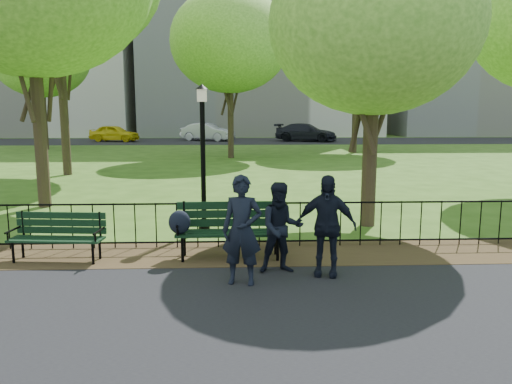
{
  "coord_description": "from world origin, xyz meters",
  "views": [
    {
      "loc": [
        -0.66,
        -7.47,
        2.68
      ],
      "look_at": [
        -0.28,
        1.5,
        1.18
      ],
      "focal_mm": 35.0,
      "sensor_mm": 36.0,
      "label": 1
    }
  ],
  "objects_px": {
    "person_left": "(242,230)",
    "sedan_dark": "(306,132)",
    "park_bench_main": "(213,223)",
    "lamppost": "(203,153)",
    "park_bench_left_a": "(58,231)",
    "sedan_silver": "(207,132)",
    "taxi": "(114,133)",
    "person_right": "(326,226)",
    "tree_far_c": "(230,41)",
    "tree_far_w": "(41,56)",
    "person_mid": "(281,228)",
    "tree_far_e": "(357,39)",
    "tree_near_e": "(375,25)"
  },
  "relations": [
    {
      "from": "park_bench_left_a",
      "to": "person_right",
      "type": "bearing_deg",
      "value": -7.1
    },
    {
      "from": "tree_far_e",
      "to": "tree_far_w",
      "type": "xyz_separation_m",
      "value": [
        -20.02,
        3.27,
        -0.74
      ]
    },
    {
      "from": "taxi",
      "to": "sedan_dark",
      "type": "distance_m",
      "value": 16.01
    },
    {
      "from": "person_left",
      "to": "person_mid",
      "type": "distance_m",
      "value": 0.84
    },
    {
      "from": "tree_far_w",
      "to": "person_mid",
      "type": "relative_size",
      "value": 5.85
    },
    {
      "from": "tree_far_c",
      "to": "person_right",
      "type": "bearing_deg",
      "value": -85.16
    },
    {
      "from": "lamppost",
      "to": "person_mid",
      "type": "relative_size",
      "value": 2.14
    },
    {
      "from": "sedan_silver",
      "to": "person_left",
      "type": "bearing_deg",
      "value": -152.5
    },
    {
      "from": "person_mid",
      "to": "taxi",
      "type": "bearing_deg",
      "value": 102.54
    },
    {
      "from": "park_bench_main",
      "to": "person_mid",
      "type": "bearing_deg",
      "value": -36.52
    },
    {
      "from": "park_bench_left_a",
      "to": "sedan_silver",
      "type": "xyz_separation_m",
      "value": [
        0.79,
        34.17,
        0.23
      ]
    },
    {
      "from": "person_left",
      "to": "sedan_dark",
      "type": "relative_size",
      "value": 0.33
    },
    {
      "from": "taxi",
      "to": "sedan_dark",
      "type": "xyz_separation_m",
      "value": [
        16.0,
        -0.45,
        0.05
      ]
    },
    {
      "from": "park_bench_left_a",
      "to": "sedan_silver",
      "type": "height_order",
      "value": "sedan_silver"
    },
    {
      "from": "tree_far_e",
      "to": "person_mid",
      "type": "height_order",
      "value": "tree_far_e"
    },
    {
      "from": "taxi",
      "to": "lamppost",
      "type": "bearing_deg",
      "value": -150.85
    },
    {
      "from": "park_bench_left_a",
      "to": "tree_far_c",
      "type": "xyz_separation_m",
      "value": [
        2.92,
        18.96,
        5.74
      ]
    },
    {
      "from": "tree_far_w",
      "to": "lamppost",
      "type": "bearing_deg",
      "value": -62.72
    },
    {
      "from": "tree_near_e",
      "to": "taxi",
      "type": "xyz_separation_m",
      "value": [
        -13.14,
        31.01,
        -3.8
      ]
    },
    {
      "from": "person_right",
      "to": "sedan_silver",
      "type": "xyz_separation_m",
      "value": [
        -3.82,
        35.19,
        -0.07
      ]
    },
    {
      "from": "sedan_silver",
      "to": "lamppost",
      "type": "bearing_deg",
      "value": -153.49
    },
    {
      "from": "lamppost",
      "to": "person_left",
      "type": "relative_size",
      "value": 1.89
    },
    {
      "from": "tree_far_e",
      "to": "person_right",
      "type": "distance_m",
      "value": 24.5
    },
    {
      "from": "person_mid",
      "to": "person_right",
      "type": "height_order",
      "value": "person_right"
    },
    {
      "from": "park_bench_main",
      "to": "lamppost",
      "type": "height_order",
      "value": "lamppost"
    },
    {
      "from": "sedan_dark",
      "to": "tree_far_c",
      "type": "bearing_deg",
      "value": 178.01
    },
    {
      "from": "tree_far_e",
      "to": "person_right",
      "type": "relative_size",
      "value": 5.99
    },
    {
      "from": "person_right",
      "to": "person_left",
      "type": "bearing_deg",
      "value": -150.27
    },
    {
      "from": "park_bench_left_a",
      "to": "sedan_silver",
      "type": "distance_m",
      "value": 34.18
    },
    {
      "from": "park_bench_main",
      "to": "tree_far_w",
      "type": "xyz_separation_m",
      "value": [
        -12.24,
        25.27,
        5.44
      ]
    },
    {
      "from": "tree_far_w",
      "to": "person_left",
      "type": "bearing_deg",
      "value": -64.44
    },
    {
      "from": "tree_far_c",
      "to": "sedan_silver",
      "type": "distance_m",
      "value": 16.31
    },
    {
      "from": "tree_far_e",
      "to": "person_mid",
      "type": "bearing_deg",
      "value": -106.21
    },
    {
      "from": "taxi",
      "to": "tree_far_w",
      "type": "bearing_deg",
      "value": 175.17
    },
    {
      "from": "park_bench_main",
      "to": "tree_far_c",
      "type": "height_order",
      "value": "tree_far_c"
    },
    {
      "from": "lamppost",
      "to": "tree_far_c",
      "type": "height_order",
      "value": "tree_far_c"
    },
    {
      "from": "tree_far_w",
      "to": "person_right",
      "type": "xyz_separation_m",
      "value": [
        14.09,
        -26.27,
        -5.26
      ]
    },
    {
      "from": "park_bench_main",
      "to": "tree_near_e",
      "type": "xyz_separation_m",
      "value": [
        3.47,
        2.48,
        3.85
      ]
    },
    {
      "from": "tree_near_e",
      "to": "tree_far_w",
      "type": "relative_size",
      "value": 0.74
    },
    {
      "from": "person_mid",
      "to": "sedan_silver",
      "type": "xyz_separation_m",
      "value": [
        -3.11,
        35.02,
        0.0
      ]
    },
    {
      "from": "park_bench_main",
      "to": "tree_far_w",
      "type": "height_order",
      "value": "tree_far_w"
    },
    {
      "from": "sedan_silver",
      "to": "park_bench_main",
      "type": "bearing_deg",
      "value": -153.17
    },
    {
      "from": "park_bench_main",
      "to": "taxi",
      "type": "distance_m",
      "value": 34.86
    },
    {
      "from": "tree_far_e",
      "to": "tree_far_c",
      "type": "bearing_deg",
      "value": -158.4
    },
    {
      "from": "person_left",
      "to": "person_mid",
      "type": "relative_size",
      "value": 1.13
    },
    {
      "from": "park_bench_left_a",
      "to": "person_right",
      "type": "height_order",
      "value": "person_right"
    },
    {
      "from": "person_left",
      "to": "sedan_silver",
      "type": "relative_size",
      "value": 0.37
    },
    {
      "from": "person_left",
      "to": "sedan_silver",
      "type": "xyz_separation_m",
      "value": [
        -2.46,
        35.54,
        -0.09
      ]
    },
    {
      "from": "tree_near_e",
      "to": "sedan_dark",
      "type": "relative_size",
      "value": 1.26
    },
    {
      "from": "tree_near_e",
      "to": "sedan_dark",
      "type": "xyz_separation_m",
      "value": [
        2.86,
        30.55,
        -3.75
      ]
    }
  ]
}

